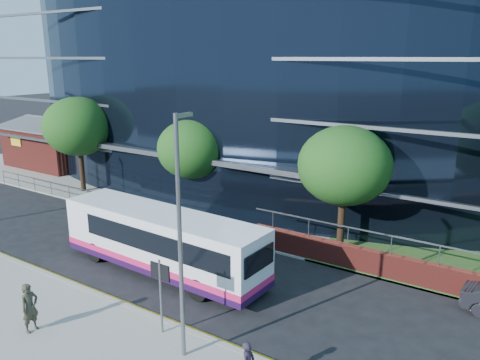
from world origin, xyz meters
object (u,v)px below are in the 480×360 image
Objects in this scene: street_sign at (160,281)px; pedestrian_b at (30,308)px; tree_far_b at (192,149)px; tree_far_c at (344,166)px; tree_far_a at (78,127)px; streetlight_east at (180,233)px; city_bus at (163,241)px; brick_pavilion at (58,145)px.

pedestrian_b is (-3.99, -2.52, -1.08)m from street_sign.
tree_far_c reaches higher than tree_far_b.
tree_far_a is 0.87× the size of streetlight_east.
pedestrian_b is at bearing -116.34° from tree_far_c.
pedestrian_b is (-0.55, -6.39, -0.47)m from city_bus.
streetlight_east is at bearing -21.36° from street_sign.
brick_pavilion is 0.80× the size of city_bus.
tree_far_a is 22.05m from streetlight_east.
tree_far_c is at bearing 76.71° from street_sign.
tree_far_b reaches higher than street_sign.
tree_far_b is at bearing 2.86° from tree_far_a.
street_sign is at bearing -29.65° from brick_pavilion.
city_bus is at bearing -60.61° from tree_far_b.
brick_pavilion is 28.59m from pedestrian_b.
street_sign is 2.80m from streetlight_east.
street_sign is at bearing -103.29° from tree_far_c.
pedestrian_b is at bearing -38.02° from brick_pavilion.
streetlight_east is at bearing -29.24° from brick_pavilion.
tree_far_b is 14.74m from streetlight_east.
street_sign is 0.46× the size of tree_far_b.
tree_far_b reaches higher than pedestrian_b.
city_bus is (4.06, -7.21, -2.67)m from tree_far_b.
brick_pavilion is at bearing 171.18° from tree_far_c.
tree_far_a is at bearing -177.14° from tree_far_b.
tree_far_a is 1.07× the size of tree_far_c.
tree_far_a is 0.65× the size of city_bus.
brick_pavilion is 1.23× the size of tree_far_a.
tree_far_c is (29.00, -4.50, 2.60)m from brick_pavilion.
tree_far_b is 0.56× the size of city_bus.
city_bus is at bearing -131.51° from tree_far_c.
street_sign is at bearing 158.64° from streetlight_east.
city_bus is at bearing 131.57° from street_sign.
city_bus is 5.90× the size of pedestrian_b.
tree_far_a is 15.93m from city_bus.
streetlight_east reaches higher than street_sign.
tree_far_c reaches higher than pedestrian_b.
tree_far_b is at bearing -11.88° from brick_pavilion.
city_bus reaches higher than pedestrian_b.
pedestrian_b is at bearing -92.88° from city_bus.
tree_far_a is 3.82× the size of pedestrian_b.
tree_far_a is 10.03m from tree_far_b.
tree_far_c is at bearing 50.53° from city_bus.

